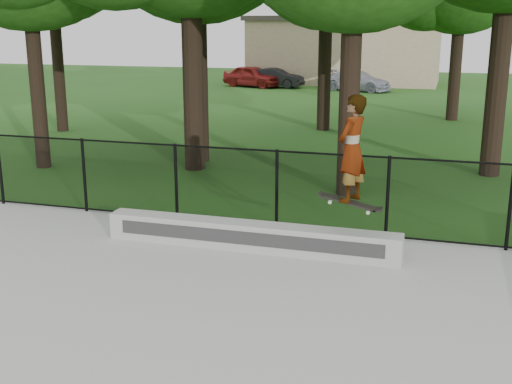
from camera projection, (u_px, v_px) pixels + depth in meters
grind_ledge at (250, 236)px, 10.78m from camera, size 5.05×0.40×0.46m
car_a at (253, 76)px, 39.62m from camera, size 4.16×2.78×1.32m
car_b at (275, 78)px, 39.32m from camera, size 3.31×1.52×1.17m
car_c at (358, 81)px, 37.25m from camera, size 4.04×2.83×1.17m
skater_airborne at (352, 151)px, 9.85m from camera, size 0.83×0.71×1.84m
chainlink_fence at (176, 182)px, 12.28m from camera, size 16.06×0.06×1.50m
distant_building at (345, 50)px, 42.22m from camera, size 12.40×6.40×4.30m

